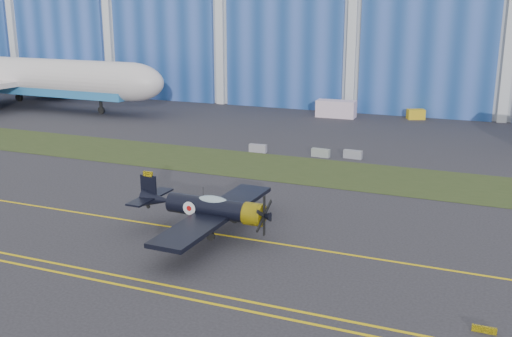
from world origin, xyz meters
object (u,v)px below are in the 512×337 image
at_px(warbird, 208,207).
at_px(tug, 416,114).
at_px(shipping_container, 336,109).
at_px(jetliner, 5,36).

bearing_deg(warbird, tug, 83.64).
distance_m(warbird, tug, 53.03).
distance_m(warbird, shipping_container, 49.77).
xyz_separation_m(shipping_container, tug, (11.15, 2.91, -0.53)).
xyz_separation_m(warbird, jetliner, (-55.89, 39.37, 9.25)).
bearing_deg(tug, shipping_container, 171.44).
bearing_deg(tug, warbird, -121.00).
height_order(jetliner, shipping_container, jetliner).
xyz_separation_m(warbird, tug, (7.20, 52.52, -1.38)).
xyz_separation_m(jetliner, tug, (63.10, 13.15, -10.63)).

